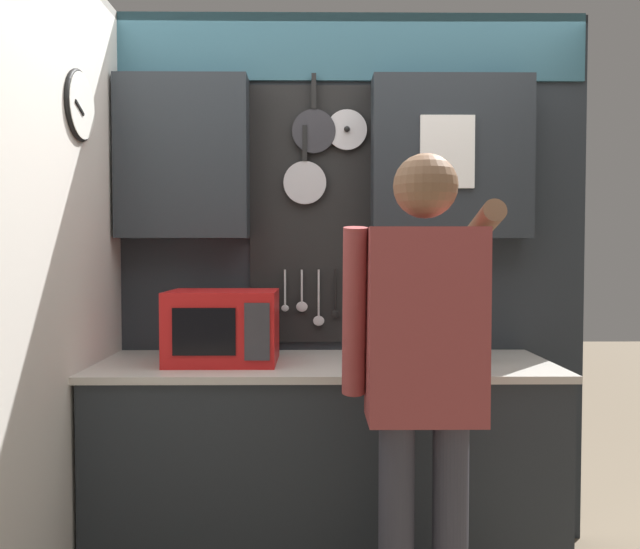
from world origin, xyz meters
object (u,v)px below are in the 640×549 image
microwave (223,326)px  person (424,364)px  knife_block (459,341)px  utensil_crock (388,341)px

microwave → person: 0.97m
microwave → knife_block: bearing=0.0°
microwave → utensil_crock: utensil_crock is taller
knife_block → person: (-0.26, -0.61, 0.01)m
utensil_crock → person: 0.62m
person → knife_block: bearing=67.0°
utensil_crock → person: person is taller
person → utensil_crock: bearing=94.4°
knife_block → utensil_crock: bearing=179.7°
knife_block → utensil_crock: (-0.31, 0.00, 0.00)m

